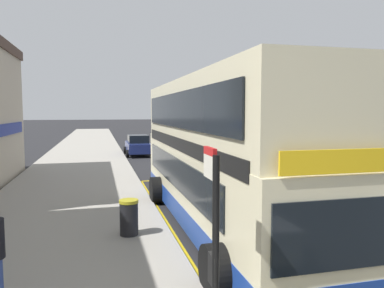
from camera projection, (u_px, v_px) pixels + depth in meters
ground_plane at (161, 147)px, 36.23m from camera, size 260.00×260.00×0.00m
pavement_near at (87, 148)px, 34.51m from camera, size 6.00×76.00×0.14m
double_decker_bus at (217, 158)px, 11.05m from camera, size 3.17×11.54×4.40m
bus_bay_markings at (214, 223)px, 11.49m from camera, size 3.07×15.03×0.01m
bus_stop_sign at (214, 243)px, 4.63m from camera, size 0.09×0.51×2.86m
parked_car_navy_kerbside at (182, 132)px, 48.79m from camera, size 2.09×4.20×1.62m
parked_car_navy_across at (138, 145)px, 29.18m from camera, size 2.09×4.20×1.62m
litter_bin at (129, 217)px, 9.91m from camera, size 0.52×0.52×0.96m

